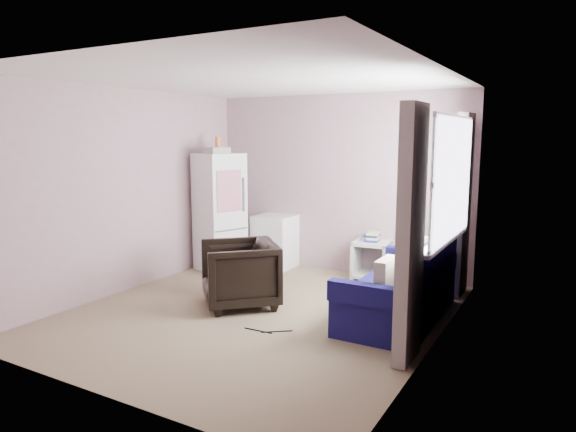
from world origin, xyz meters
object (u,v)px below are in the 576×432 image
Objects in this scene: armchair at (240,271)px; sofa at (403,292)px; side_table at (372,257)px; fridge at (220,211)px; washing_machine at (275,240)px.

armchair is 1.82m from sofa.
fridge is at bearing -164.35° from side_table.
side_table is at bearing 122.43° from sofa.
side_table is at bearing 108.62° from armchair.
sofa is at bearing -57.50° from side_table.
washing_machine is 0.42× the size of sofa.
washing_machine is 1.49m from side_table.
washing_machine is at bearing -177.78° from side_table.
fridge is at bearing -140.11° from washing_machine.
armchair is at bearing -164.36° from sofa.
side_table is 0.36× the size of sofa.
sofa is (2.93, -0.71, -0.56)m from fridge.
armchair is 0.43× the size of fridge.
fridge is 2.94× the size of side_table.
sofa is at bearing -29.11° from washing_machine.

